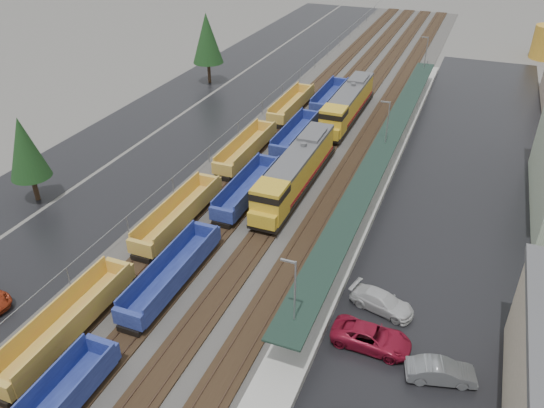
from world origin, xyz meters
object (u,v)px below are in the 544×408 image
(parked_car_east_e, at_px, (441,372))
(locomotive_trail, at_px, (347,105))
(locomotive_lead, at_px, (295,172))
(well_string_blue, at_px, (215,226))
(parked_car_east_b, at_px, (371,337))
(well_string_yellow, at_px, (131,262))
(parked_car_east_c, at_px, (382,302))

(parked_car_east_e, bearing_deg, locomotive_trail, 8.07)
(locomotive_lead, height_order, well_string_blue, locomotive_lead)
(locomotive_lead, bearing_deg, parked_car_east_b, -56.35)
(well_string_yellow, xyz_separation_m, well_string_blue, (4.00, 7.28, -0.01))
(well_string_yellow, distance_m, parked_car_east_c, 20.47)
(locomotive_lead, distance_m, parked_car_east_c, 18.99)
(well_string_blue, bearing_deg, locomotive_trail, 82.74)
(locomotive_trail, xyz_separation_m, parked_car_east_e, (17.14, -40.72, -1.61))
(locomotive_lead, xyz_separation_m, parked_car_east_e, (17.14, -19.72, -1.61))
(well_string_yellow, relative_size, parked_car_east_c, 18.32)
(well_string_blue, height_order, parked_car_east_e, well_string_blue)
(locomotive_lead, xyz_separation_m, well_string_blue, (-4.00, -10.41, -1.24))
(locomotive_trail, distance_m, parked_car_east_c, 37.53)
(locomotive_trail, xyz_separation_m, parked_car_east_b, (12.27, -39.43, -1.58))
(parked_car_east_b, bearing_deg, well_string_blue, 65.82)
(well_string_yellow, relative_size, parked_car_east_e, 20.21)
(well_string_blue, height_order, parked_car_east_c, well_string_blue)
(parked_car_east_c, relative_size, parked_car_east_e, 1.10)
(parked_car_east_b, bearing_deg, locomotive_trail, 19.34)
(parked_car_east_b, relative_size, parked_car_east_c, 1.12)
(parked_car_east_c, height_order, parked_car_east_e, parked_car_east_e)
(well_string_blue, bearing_deg, parked_car_east_c, -14.00)
(locomotive_trail, distance_m, parked_car_east_e, 44.21)
(locomotive_lead, relative_size, parked_car_east_b, 3.50)
(parked_car_east_c, bearing_deg, locomotive_lead, 54.77)
(locomotive_trail, bearing_deg, parked_car_east_c, -71.00)
(well_string_yellow, height_order, parked_car_east_c, well_string_yellow)
(well_string_blue, bearing_deg, locomotive_lead, 68.98)
(parked_car_east_c, bearing_deg, locomotive_trail, 33.58)
(well_string_yellow, bearing_deg, parked_car_east_e, -4.61)
(well_string_yellow, bearing_deg, locomotive_lead, 65.67)
(parked_car_east_c, bearing_deg, parked_car_east_b, -164.52)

